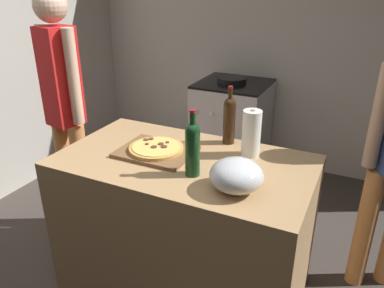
{
  "coord_description": "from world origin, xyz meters",
  "views": [
    {
      "loc": [
        0.9,
        -1.03,
        1.78
      ],
      "look_at": [
        0.08,
        0.68,
        0.94
      ],
      "focal_mm": 35.46,
      "sensor_mm": 36.0,
      "label": 1
    }
  ],
  "objects_px": {
    "mixing_bowl": "(236,175)",
    "pizza": "(156,148)",
    "paper_towel_roll": "(251,133)",
    "wine_bottle_amber": "(193,147)",
    "stove": "(232,128)",
    "person_in_stripes": "(64,105)",
    "wine_bottle_dark": "(229,119)"
  },
  "relations": [
    {
      "from": "paper_towel_roll",
      "to": "person_in_stripes",
      "type": "relative_size",
      "value": 0.15
    },
    {
      "from": "mixing_bowl",
      "to": "wine_bottle_amber",
      "type": "xyz_separation_m",
      "value": [
        -0.24,
        0.05,
        0.07
      ]
    },
    {
      "from": "wine_bottle_dark",
      "to": "stove",
      "type": "distance_m",
      "value": 1.48
    },
    {
      "from": "mixing_bowl",
      "to": "paper_towel_roll",
      "type": "height_order",
      "value": "paper_towel_roll"
    },
    {
      "from": "pizza",
      "to": "stove",
      "type": "relative_size",
      "value": 0.32
    },
    {
      "from": "person_in_stripes",
      "to": "wine_bottle_amber",
      "type": "bearing_deg",
      "value": -16.75
    },
    {
      "from": "person_in_stripes",
      "to": "pizza",
      "type": "bearing_deg",
      "value": -13.57
    },
    {
      "from": "mixing_bowl",
      "to": "person_in_stripes",
      "type": "xyz_separation_m",
      "value": [
        -1.36,
        0.39,
        0.03
      ]
    },
    {
      "from": "wine_bottle_amber",
      "to": "person_in_stripes",
      "type": "xyz_separation_m",
      "value": [
        -1.12,
        0.34,
        -0.05
      ]
    },
    {
      "from": "wine_bottle_dark",
      "to": "wine_bottle_amber",
      "type": "xyz_separation_m",
      "value": [
        -0.02,
        -0.44,
        -0.0
      ]
    },
    {
      "from": "stove",
      "to": "person_in_stripes",
      "type": "distance_m",
      "value": 1.65
    },
    {
      "from": "pizza",
      "to": "paper_towel_roll",
      "type": "relative_size",
      "value": 1.15
    },
    {
      "from": "paper_towel_roll",
      "to": "mixing_bowl",
      "type": "bearing_deg",
      "value": -81.73
    },
    {
      "from": "mixing_bowl",
      "to": "paper_towel_roll",
      "type": "bearing_deg",
      "value": 98.27
    },
    {
      "from": "wine_bottle_dark",
      "to": "person_in_stripes",
      "type": "xyz_separation_m",
      "value": [
        -1.14,
        -0.11,
        -0.05
      ]
    },
    {
      "from": "paper_towel_roll",
      "to": "wine_bottle_amber",
      "type": "bearing_deg",
      "value": -119.08
    },
    {
      "from": "stove",
      "to": "mixing_bowl",
      "type": "bearing_deg",
      "value": -69.7
    },
    {
      "from": "wine_bottle_amber",
      "to": "stove",
      "type": "relative_size",
      "value": 0.36
    },
    {
      "from": "paper_towel_roll",
      "to": "stove",
      "type": "relative_size",
      "value": 0.28
    },
    {
      "from": "stove",
      "to": "person_in_stripes",
      "type": "relative_size",
      "value": 0.54
    },
    {
      "from": "mixing_bowl",
      "to": "wine_bottle_dark",
      "type": "bearing_deg",
      "value": 114.32
    },
    {
      "from": "wine_bottle_dark",
      "to": "person_in_stripes",
      "type": "relative_size",
      "value": 0.2
    },
    {
      "from": "person_in_stripes",
      "to": "mixing_bowl",
      "type": "bearing_deg",
      "value": -15.81
    },
    {
      "from": "paper_towel_roll",
      "to": "stove",
      "type": "height_order",
      "value": "paper_towel_roll"
    },
    {
      "from": "mixing_bowl",
      "to": "person_in_stripes",
      "type": "height_order",
      "value": "person_in_stripes"
    },
    {
      "from": "mixing_bowl",
      "to": "wine_bottle_amber",
      "type": "relative_size",
      "value": 0.73
    },
    {
      "from": "person_in_stripes",
      "to": "paper_towel_roll",
      "type": "bearing_deg",
      "value": -0.1
    },
    {
      "from": "mixing_bowl",
      "to": "paper_towel_roll",
      "type": "relative_size",
      "value": 0.95
    },
    {
      "from": "mixing_bowl",
      "to": "pizza",
      "type": "bearing_deg",
      "value": 160.74
    },
    {
      "from": "pizza",
      "to": "wine_bottle_dark",
      "type": "distance_m",
      "value": 0.45
    },
    {
      "from": "pizza",
      "to": "wine_bottle_amber",
      "type": "distance_m",
      "value": 0.34
    },
    {
      "from": "pizza",
      "to": "person_in_stripes",
      "type": "bearing_deg",
      "value": 166.43
    }
  ]
}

